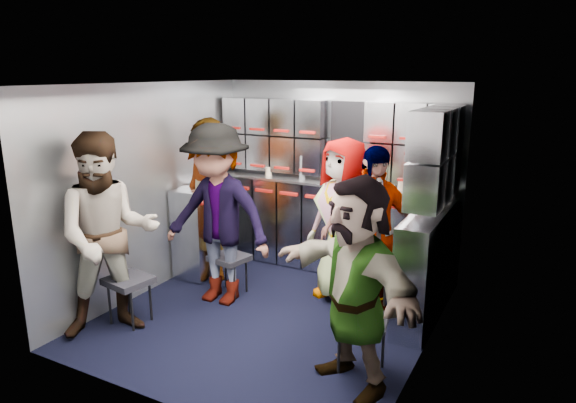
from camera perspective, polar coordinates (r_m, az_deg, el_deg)
The scene contains 29 objects.
floor at distance 4.91m, azimuth -1.75°, elevation -12.39°, with size 3.00×3.00×0.00m, color black.
wall_back at distance 5.85m, azimuth 5.48°, elevation 2.86°, with size 2.80×0.04×2.10m, color #91989F.
wall_left at distance 5.35m, azimuth -14.97°, elevation 1.36°, with size 0.04×3.00×2.10m, color #91989F.
wall_right at distance 4.05m, azimuth 15.62°, elevation -2.82°, with size 0.04×3.00×2.10m, color #91989F.
ceiling at distance 4.39m, azimuth -1.97°, elevation 12.92°, with size 2.80×3.00×0.02m, color silver.
cart_bank_back at distance 5.80m, azimuth 4.55°, elevation -2.89°, with size 2.68×0.38×0.99m, color #A3A8B3.
cart_bank_left at distance 5.78m, azimuth -9.32°, elevation -3.11°, with size 0.38×0.76×0.99m, color #A3A8B3.
counter at distance 5.67m, azimuth 4.65°, elevation 2.14°, with size 2.68×0.42×0.03m, color silver.
locker_bank_back at distance 5.64m, azimuth 5.00°, elevation 6.98°, with size 2.68×0.28×0.82m, color #A3A8B3.
locker_bank_right at distance 4.65m, azimuth 16.10°, elevation 4.90°, with size 0.28×1.00×0.82m, color #A3A8B3.
right_cabinet at distance 4.81m, azimuth 15.03°, elevation -6.96°, with size 0.28×1.20×1.00m, color #A3A8B3.
coffee_niche at distance 5.63m, azimuth 6.93°, elevation 6.71°, with size 0.46×0.16×0.84m, color black, non-canonical shape.
red_latch_strip at distance 5.52m, azimuth 3.80°, elevation 0.39°, with size 2.60×0.02×0.03m, color #9E150F.
jump_seat_near_left at distance 4.82m, azimuth -17.29°, elevation -8.63°, with size 0.41×0.40×0.43m.
jump_seat_mid_left at distance 5.22m, azimuth -6.52°, elevation -6.46°, with size 0.40×0.39×0.41m.
jump_seat_center at distance 5.27m, azimuth 6.75°, elevation -5.57°, with size 0.43×0.41×0.48m.
jump_seat_mid_right at distance 4.93m, azimuth 9.67°, elevation -7.55°, with size 0.40×0.38×0.44m.
jump_seat_near_right at distance 3.95m, azimuth 8.24°, elevation -13.38°, with size 0.43×0.41×0.43m.
attendant_standing at distance 5.52m, azimuth -8.92°, elevation 0.14°, with size 0.63×0.42×1.74m, color black.
attendant_arc_a at distance 4.54m, azimuth -19.35°, elevation -3.62°, with size 0.85×0.66×1.74m, color black.
attendant_arc_b at distance 4.92m, azimuth -7.87°, elevation -1.54°, with size 1.13×0.65×1.74m, color black.
attendant_arc_c at distance 4.99m, azimuth 6.12°, elevation -2.09°, with size 0.79×0.51×1.61m, color black.
attendant_arc_d at distance 4.63m, azimuth 9.17°, elevation -3.60°, with size 0.93×0.39×1.59m, color black.
attendant_arc_e at distance 3.63m, azimuth 7.47°, elevation -9.07°, with size 1.43×0.46×1.55m, color black.
bottle_left at distance 5.72m, azimuth 1.57°, elevation 3.82°, with size 0.07×0.07×0.27m, color white.
bottle_mid at distance 5.58m, azimuth 4.92°, elevation 3.33°, with size 0.07×0.07×0.24m, color white.
bottle_right at distance 5.52m, azimuth 6.25°, elevation 3.38°, with size 0.07×0.07×0.27m, color white.
cup_left at distance 5.93m, azimuth -2.15°, elevation 3.34°, with size 0.07×0.07×0.10m, color beige.
cup_right at distance 5.33m, azimuth 12.50°, elevation 1.81°, with size 0.07×0.07×0.10m, color beige.
Camera 1 is at (2.19, -3.80, 2.21)m, focal length 32.00 mm.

